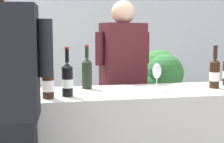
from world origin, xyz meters
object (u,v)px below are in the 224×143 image
Objects in this scene: person_server at (123,91)px; wine_bottle_3 at (7,78)px; wine_glass at (157,72)px; wine_bottle_2 at (48,81)px; wine_bottle_1 at (87,72)px; wine_bottle_5 at (67,79)px; wine_bottle_4 at (215,73)px; potted_shrub at (157,84)px; ice_bucket at (6,84)px.

wine_bottle_3 is at bearing -148.97° from person_server.
wine_bottle_2 is at bearing -169.57° from wine_glass.
wine_bottle_1 is 1.01× the size of wine_bottle_5.
wine_bottle_1 is 0.34m from wine_bottle_5.
wine_bottle_4 is 1.64× the size of wine_glass.
wine_bottle_5 is (-1.16, -0.11, -0.00)m from wine_bottle_4.
person_server is 0.84m from potted_shrub.
wine_bottle_1 is at bearing 169.47° from wine_bottle_4.
wine_bottle_2 reaches higher than ice_bucket.
ice_bucket is at bearing 179.65° from wine_bottle_2.
wine_bottle_2 is at bearing -173.39° from wine_bottle_4.
person_server is (-0.58, 0.67, -0.24)m from wine_bottle_4.
wine_bottle_4 is at bearing -2.58° from wine_bottle_3.
wine_bottle_3 is 0.93× the size of wine_bottle_5.
wine_bottle_1 is at bearing 10.87° from wine_bottle_3.
wine_bottle_5 is at bearing 6.11° from ice_bucket.
wine_bottle_3 is 1.28× the size of ice_bucket.
wine_bottle_5 is at bearing -171.18° from wine_glass.
ice_bucket is at bearing -137.00° from potted_shrub.
wine_bottle_4 is 0.28× the size of potted_shrub.
person_server is at bearing 48.93° from wine_bottle_2.
person_server is at bearing 31.03° from wine_bottle_3.
wine_bottle_3 is at bearing 94.98° from ice_bucket.
wine_glass is at bearing -81.82° from person_server.
wine_bottle_2 is 1.30m from wine_bottle_4.
wine_glass is (1.09, -0.07, 0.02)m from wine_bottle_3.
wine_bottle_2 is 0.36m from wine_bottle_3.
wine_bottle_1 reaches higher than wine_bottle_5.
wine_bottle_1 reaches higher than wine_bottle_2.
wine_bottle_3 is at bearing -142.00° from potted_shrub.
wine_bottle_5 is at bearing -129.47° from potted_shrub.
wine_bottle_1 is 1.39× the size of ice_bucket.
wine_bottle_4 is (1.57, -0.07, 0.00)m from wine_bottle_3.
wine_bottle_1 is 1.09× the size of wine_bottle_3.
wine_bottle_1 reaches higher than ice_bucket.
ice_bucket is at bearing -172.17° from wine_glass.
wine_bottle_5 reaches higher than ice_bucket.
wine_bottle_4 is 1.32m from potted_shrub.
person_server is at bearing 130.68° from wine_bottle_4.
wine_bottle_3 is 1.09m from wine_glass.
wine_bottle_3 is 1.57m from wine_bottle_4.
wine_bottle_1 is 0.68m from person_server.
wine_glass is at bearing 10.43° from wine_bottle_2.
potted_shrub reaches higher than wine_glass.
wine_glass is 0.17× the size of potted_shrub.
wine_bottle_4 is 1.56m from ice_bucket.
wine_bottle_1 is 0.54m from wine_glass.
wine_bottle_1 is 1.00m from wine_bottle_4.
wine_bottle_2 is at bearing -131.07° from person_server.
wine_bottle_3 is 1.19m from person_server.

